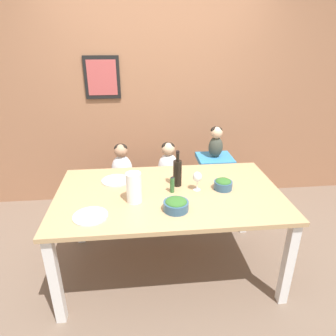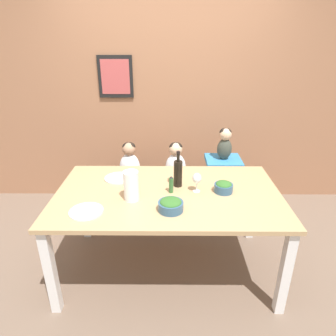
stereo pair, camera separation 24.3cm
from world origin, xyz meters
name	(u,v)px [view 2 (the right image)]	position (x,y,z in m)	size (l,w,h in m)	color
ground_plane	(168,267)	(0.00, 0.00, 0.00)	(14.00, 14.00, 0.00)	#705B4C
wall_back	(169,91)	(0.00, 1.41, 1.35)	(10.00, 0.09, 2.70)	#9E6B4C
dining_table	(168,201)	(0.00, 0.00, 0.69)	(1.82, 1.06, 0.78)	tan
chair_far_left	(131,187)	(-0.42, 0.81, 0.40)	(0.44, 0.41, 0.47)	silver
chair_far_center	(175,187)	(0.08, 0.81, 0.40)	(0.44, 0.41, 0.47)	silver
chair_right_highchair	(222,172)	(0.59, 0.81, 0.58)	(0.37, 0.35, 0.74)	silver
person_child_left	(130,162)	(-0.42, 0.81, 0.70)	(0.22, 0.18, 0.44)	silver
person_child_center	(176,163)	(0.08, 0.81, 0.70)	(0.22, 0.18, 0.44)	silver
person_baby_right	(225,142)	(0.59, 0.81, 0.93)	(0.15, 0.13, 0.34)	#3D4238
wine_bottle	(178,173)	(0.08, 0.12, 0.90)	(0.07, 0.07, 0.31)	black
paper_towel_roll	(131,186)	(-0.28, -0.12, 0.90)	(0.12, 0.12, 0.24)	white
wine_glass_near	(197,179)	(0.23, 0.02, 0.89)	(0.07, 0.07, 0.16)	white
salad_bowl_large	(171,205)	(0.02, -0.27, 0.82)	(0.19, 0.19, 0.09)	#335675
salad_bowl_small	(224,187)	(0.45, 0.01, 0.82)	(0.15, 0.15, 0.09)	#335675
dinner_plate_front_left	(86,211)	(-0.59, -0.30, 0.78)	(0.24, 0.24, 0.01)	silver
dinner_plate_back_left	(118,178)	(-0.44, 0.25, 0.78)	(0.24, 0.24, 0.01)	silver
condiment_bottle_hot_sauce	(171,185)	(0.03, 0.00, 0.85)	(0.04, 0.04, 0.15)	#336633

